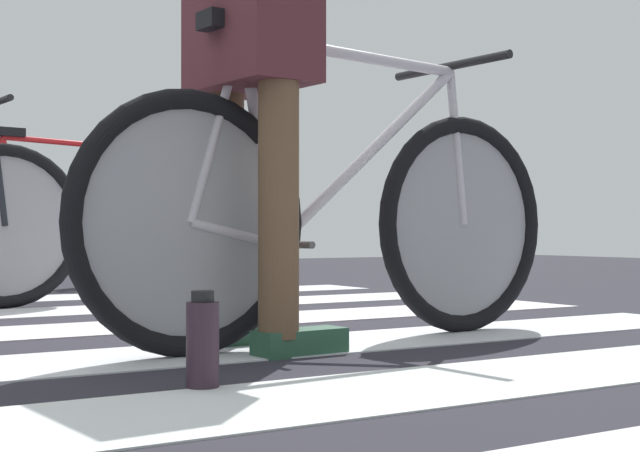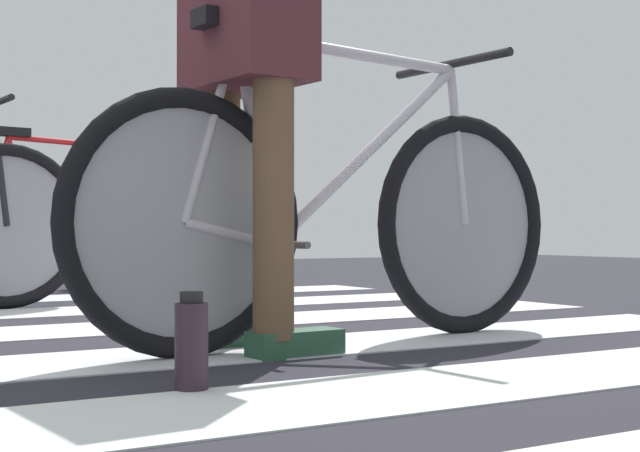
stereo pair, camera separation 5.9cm
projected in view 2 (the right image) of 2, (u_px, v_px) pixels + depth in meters
bicycle_1_of_4 at (338, 214)px, 2.72m from camera, size 1.73×0.52×0.93m
cyclist_1_of_4 at (248, 115)px, 2.55m from camera, size 0.34×0.43×1.01m
bicycle_4_of_4 at (65, 223)px, 5.50m from camera, size 1.73×0.52×0.93m
water_bottle at (191, 344)px, 1.93m from camera, size 0.07×0.07×0.21m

